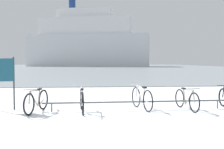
% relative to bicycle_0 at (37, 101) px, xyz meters
% --- Properties ---
extents(ground, '(80.00, 132.00, 0.08)m').
position_rel_bicycle_0_xyz_m(ground, '(2.11, 51.85, -0.39)').
color(ground, silver).
extents(bike_rack, '(6.15, 0.25, 0.31)m').
position_rel_bicycle_0_xyz_m(bike_rack, '(3.23, 0.12, -0.08)').
color(bike_rack, '#4C5156').
rests_on(bike_rack, ground).
extents(bicycle_0, '(0.56, 1.60, 0.78)m').
position_rel_bicycle_0_xyz_m(bicycle_0, '(0.00, 0.00, 0.00)').
color(bicycle_0, black).
rests_on(bicycle_0, ground).
extents(bicycle_1, '(0.46, 1.69, 0.82)m').
position_rel_bicycle_0_xyz_m(bicycle_1, '(1.42, -0.06, 0.02)').
color(bicycle_1, black).
rests_on(bicycle_1, ground).
extents(bicycle_2, '(0.53, 1.63, 0.83)m').
position_rel_bicycle_0_xyz_m(bicycle_2, '(3.39, 0.25, 0.02)').
color(bicycle_2, black).
rests_on(bicycle_2, ground).
extents(bicycle_3, '(0.46, 1.62, 0.76)m').
position_rel_bicycle_0_xyz_m(bicycle_3, '(4.87, 0.05, -0.01)').
color(bicycle_3, black).
rests_on(bicycle_3, ground).
extents(info_sign, '(0.55, 0.15, 1.75)m').
position_rel_bicycle_0_xyz_m(info_sign, '(-1.07, 0.45, 0.82)').
color(info_sign, '#33383D').
rests_on(info_sign, ground).
extents(ferry_ship, '(39.72, 20.33, 22.42)m').
position_rel_bicycle_0_xyz_m(ferry_ship, '(0.64, 75.95, 7.18)').
color(ferry_ship, silver).
rests_on(ferry_ship, ground).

